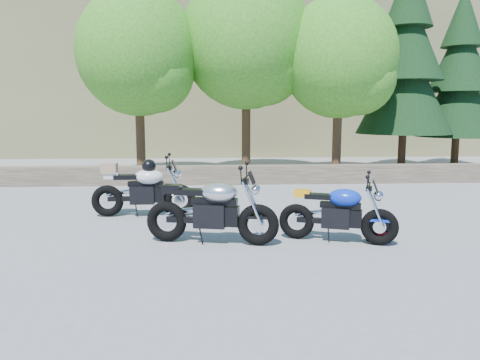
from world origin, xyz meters
name	(u,v)px	position (x,y,z in m)	size (l,w,h in m)	color
ground	(232,234)	(0.00, 0.00, 0.00)	(90.00, 90.00, 0.00)	gray
stone_wall	(223,175)	(0.00, 5.50, 0.25)	(22.00, 0.55, 0.50)	#483C30
hillside	(256,37)	(3.00, 28.00, 7.50)	(80.00, 30.00, 15.00)	olive
tree_decid_left	(141,57)	(-2.39, 7.14, 3.63)	(3.67, 3.67, 5.62)	#382314
tree_decid_mid	(250,45)	(0.91, 7.54, 4.04)	(4.08, 4.08, 6.24)	#382314
tree_decid_right	(343,62)	(3.71, 6.94, 3.50)	(3.54, 3.54, 5.41)	#382314
conifer_near	(406,61)	(6.20, 8.20, 3.68)	(3.17, 3.17, 7.06)	#382314
conifer_far	(460,75)	(8.40, 8.80, 3.27)	(2.82, 2.82, 6.27)	#382314
silver_bike	(212,211)	(-0.31, -0.51, 0.50)	(2.03, 0.73, 1.03)	black
white_bike	(143,188)	(-1.63, 1.46, 0.54)	(1.98, 0.63, 1.10)	black
blue_bike	(338,214)	(1.61, -0.55, 0.44)	(1.74, 0.82, 0.91)	black
backpack	(379,229)	(2.24, -0.57, 0.19)	(0.35, 0.32, 0.40)	black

